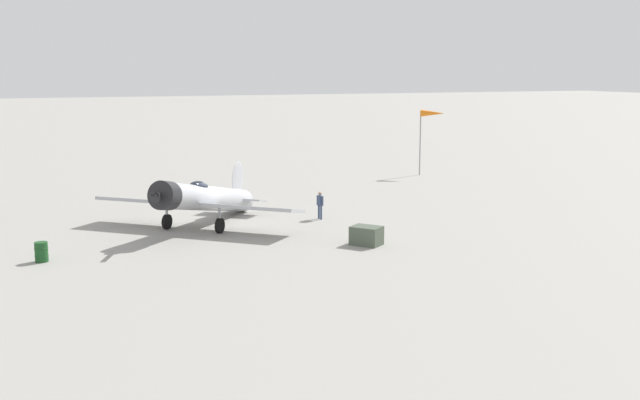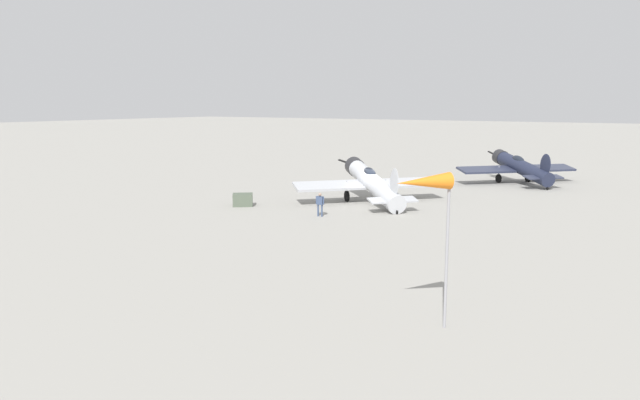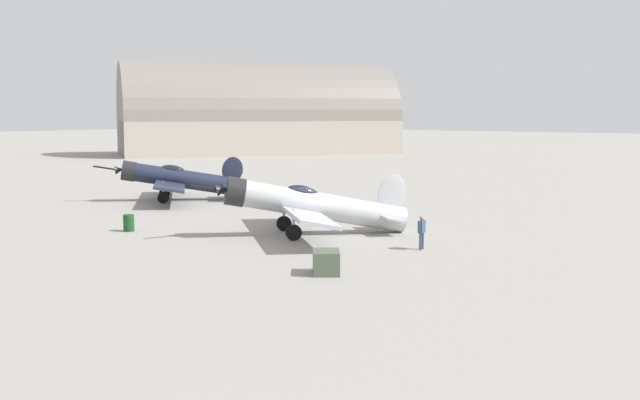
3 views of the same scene
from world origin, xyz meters
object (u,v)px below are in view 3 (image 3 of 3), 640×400
ground_crew_mechanic (422,229)px  equipment_crate (326,262)px  fuel_drum (129,223)px  airplane_mid_apron (177,179)px  airplane_foreground (310,205)px

ground_crew_mechanic → equipment_crate: size_ratio=0.89×
equipment_crate → fuel_drum: (-2.49, -14.77, -0.01)m
airplane_mid_apron → equipment_crate: (13.86, 23.18, -1.10)m
airplane_mid_apron → fuel_drum: 14.19m
airplane_mid_apron → ground_crew_mechanic: bearing=117.4°
airplane_mid_apron → fuel_drum: bearing=80.3°
airplane_foreground → ground_crew_mechanic: bearing=129.2°
ground_crew_mechanic → equipment_crate: 6.93m
ground_crew_mechanic → fuel_drum: (4.41, -15.18, -0.50)m
airplane_foreground → ground_crew_mechanic: (0.34, 6.68, -0.60)m
airplane_foreground → equipment_crate: (7.24, 6.28, -1.09)m
equipment_crate → airplane_mid_apron: bearing=-120.9°
fuel_drum → equipment_crate: bearing=80.4°
airplane_foreground → ground_crew_mechanic: 6.72m
airplane_foreground → fuel_drum: bearing=-18.6°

